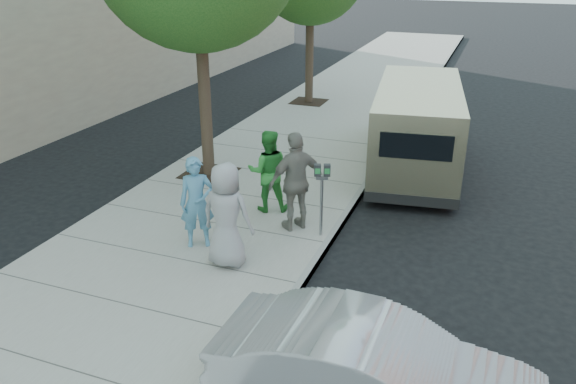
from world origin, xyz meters
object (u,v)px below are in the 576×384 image
object	(u,v)px
van	(417,126)
sedan	(376,377)
person_officer	(197,203)
parking_meter	(322,185)
person_striped_polo	(296,182)
person_green_shirt	(268,171)
person_gray_shirt	(227,215)

from	to	relation	value
van	sedan	xyz separation A→B (m)	(0.91, -8.63, -0.50)
sedan	van	bearing A→B (deg)	7.09
person_officer	parking_meter	bearing A→B (deg)	0.16
sedan	person_striped_polo	size ratio (longest dim) A/B	2.00
van	person_green_shirt	xyz separation A→B (m)	(-2.42, -3.85, -0.13)
person_green_shirt	person_gray_shirt	distance (m)	2.32
van	sedan	bearing A→B (deg)	-91.74
parking_meter	sedan	distance (m)	4.53
sedan	person_officer	xyz separation A→B (m)	(-3.94, 2.89, 0.36)
van	person_gray_shirt	bearing A→B (deg)	-117.52
sedan	person_striped_polo	distance (m)	4.89
parking_meter	van	xyz separation A→B (m)	(1.04, 4.58, -0.05)
van	person_gray_shirt	xyz separation A→B (m)	(-2.21, -6.17, -0.07)
sedan	person_green_shirt	world-z (taller)	person_green_shirt
parking_meter	sedan	xyz separation A→B (m)	(1.95, -4.05, -0.55)
parking_meter	person_striped_polo	bearing A→B (deg)	147.20
sedan	person_gray_shirt	distance (m)	4.00
van	person_gray_shirt	world-z (taller)	van
parking_meter	person_gray_shirt	distance (m)	1.98
person_green_shirt	person_striped_polo	xyz separation A→B (m)	(0.84, -0.60, 0.11)
person_green_shirt	person_striped_polo	distance (m)	1.03
person_officer	van	bearing A→B (deg)	32.13
person_gray_shirt	person_striped_polo	distance (m)	1.82
van	person_gray_shirt	distance (m)	6.55
person_green_shirt	person_officer	bearing A→B (deg)	49.13
van	person_officer	world-z (taller)	van
van	person_green_shirt	size ratio (longest dim) A/B	3.48
parking_meter	person_officer	distance (m)	2.31
sedan	person_striped_polo	xyz separation A→B (m)	(-2.50, 4.17, 0.49)
person_striped_polo	person_green_shirt	bearing A→B (deg)	-83.51
parking_meter	person_green_shirt	distance (m)	1.57
parking_meter	person_officer	bearing A→B (deg)	-169.94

